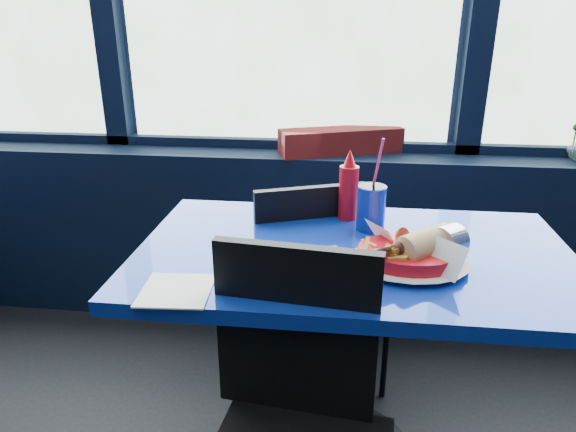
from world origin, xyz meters
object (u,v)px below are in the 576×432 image
object	(u,v)px
chair_near_back	(322,275)
food_basket	(411,253)
soda_cup	(371,207)
near_table	(351,307)
planter_box	(341,141)
ketchup_bottle	(349,188)
chair_near_front	(296,420)

from	to	relation	value
chair_near_back	food_basket	distance (m)	0.56
chair_near_back	soda_cup	distance (m)	0.40
near_table	food_basket	world-z (taller)	food_basket
chair_near_back	near_table	bearing A→B (deg)	85.40
soda_cup	food_basket	bearing A→B (deg)	-68.33
planter_box	ketchup_bottle	xyz separation A→B (m)	(0.04, -0.64, -0.00)
chair_near_front	chair_near_back	world-z (taller)	chair_near_front
chair_near_front	soda_cup	world-z (taller)	soda_cup
near_table	planter_box	xyz separation A→B (m)	(-0.06, 0.88, 0.28)
food_basket	near_table	bearing A→B (deg)	134.26
chair_near_front	planter_box	distance (m)	1.33
near_table	soda_cup	xyz separation A→B (m)	(0.05, 0.16, 0.25)
chair_near_back	soda_cup	world-z (taller)	soda_cup
chair_near_front	ketchup_bottle	size ratio (longest dim) A/B	3.92
ketchup_bottle	soda_cup	bearing A→B (deg)	-49.78
ketchup_bottle	soda_cup	xyz separation A→B (m)	(0.07, -0.08, -0.03)
chair_near_back	planter_box	size ratio (longest dim) A/B	1.61
chair_near_front	ketchup_bottle	distance (m)	0.73
ketchup_bottle	chair_near_front	bearing A→B (deg)	-98.68
ketchup_bottle	food_basket	bearing A→B (deg)	-62.89
planter_box	soda_cup	size ratio (longest dim) A/B	1.83
chair_near_front	near_table	bearing A→B (deg)	79.90
near_table	ketchup_bottle	world-z (taller)	ketchup_bottle
planter_box	food_basket	world-z (taller)	planter_box
near_table	soda_cup	bearing A→B (deg)	72.47
planter_box	near_table	bearing A→B (deg)	-106.95
chair_near_back	ketchup_bottle	distance (m)	0.38
near_table	soda_cup	distance (m)	0.30
near_table	chair_near_front	world-z (taller)	chair_near_front
chair_near_back	ketchup_bottle	size ratio (longest dim) A/B	3.77
near_table	chair_near_back	world-z (taller)	chair_near_back
food_basket	chair_near_back	bearing A→B (deg)	104.58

